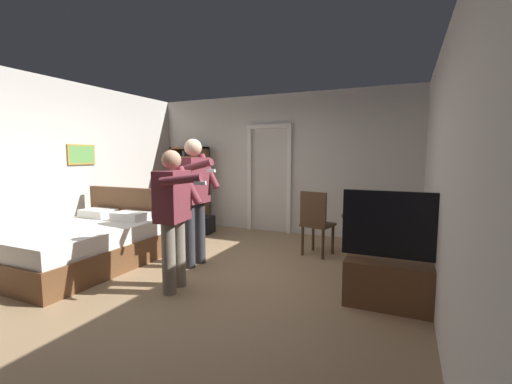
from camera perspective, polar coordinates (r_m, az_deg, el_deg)
name	(u,v)px	position (r m, az deg, el deg)	size (l,w,h in m)	color
ground_plane	(202,276)	(4.48, -9.19, -13.78)	(6.02, 6.02, 0.00)	#997A56
wall_back	(278,164)	(6.73, 3.77, 4.75)	(5.49, 0.12, 2.71)	beige
wall_left	(54,167)	(6.12, -31.01, 3.71)	(0.15, 5.72, 2.71)	beige
wall_right	(449,175)	(3.54, 29.80, 2.54)	(0.12, 5.72, 2.71)	beige
doorway_frame	(269,171)	(6.72, 2.23, 3.64)	(0.93, 0.08, 2.13)	white
bed	(81,245)	(5.26, -27.50, -7.95)	(1.51, 1.95, 1.02)	brown
bookshelf	(191,184)	(7.45, -10.97, 1.42)	(0.81, 0.32, 1.70)	brown
tv_flatscreen	(400,275)	(3.74, 23.25, -12.77)	(1.15, 0.40, 1.18)	brown
side_table	(364,232)	(4.93, 17.74, -6.48)	(0.61, 0.61, 0.70)	brown
laptop	(362,212)	(4.84, 17.43, -3.29)	(0.32, 0.33, 0.15)	black
bottle_on_table	(375,210)	(4.78, 19.43, -2.94)	(0.06, 0.06, 0.23)	#283914
wooden_chair	(316,221)	(5.19, 10.09, -4.79)	(0.51, 0.51, 0.99)	#4C331E
person_blue_shirt	(174,211)	(3.88, -13.76, -3.13)	(0.72, 0.59, 1.59)	gray
person_striped_shirt	(195,193)	(4.68, -10.35, -0.18)	(0.66, 0.60, 1.75)	#333338
suitcase_dark	(184,227)	(6.36, -12.14, -5.77)	(0.58, 0.38, 0.44)	black
suitcase_small	(200,224)	(6.78, -9.52, -5.44)	(0.52, 0.38, 0.33)	black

